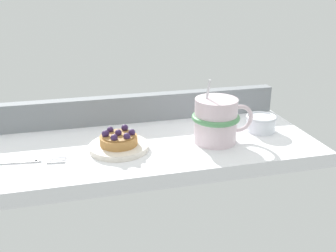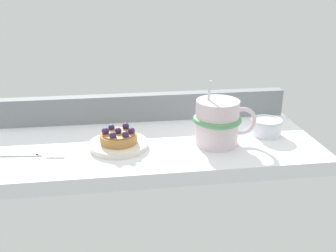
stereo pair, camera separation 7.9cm
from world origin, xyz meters
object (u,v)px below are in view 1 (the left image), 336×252
Objects in this scene: coffee_mug at (216,120)px; sugar_bowl at (262,123)px; raspberry_tart at (119,139)px; dessert_fork at (25,161)px; dessert_plate at (119,147)px.

coffee_mug is 1.97× the size of sugar_bowl.
raspberry_tart is 0.55× the size of coffee_mug.
sugar_bowl is (51.34, 3.61, 1.68)cm from dessert_fork.
raspberry_tart is 0.49× the size of dessert_fork.
raspberry_tart reaches higher than dessert_fork.
coffee_mug is at bearing 0.90° from dessert_fork.
dessert_fork is (-18.25, -1.59, -0.25)cm from dessert_plate.
raspberry_tart is at bearing -176.47° from sugar_bowl.
dessert_fork is at bearing -175.97° from sugar_bowl.
dessert_plate is at bearing -176.49° from sugar_bowl.
dessert_fork is at bearing -175.03° from dessert_plate.
sugar_bowl is at bearing 3.53° from raspberry_tart.
coffee_mug reaches higher than dessert_plate.
sugar_bowl reaches higher than dessert_fork.
sugar_bowl is at bearing 4.03° from dessert_fork.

